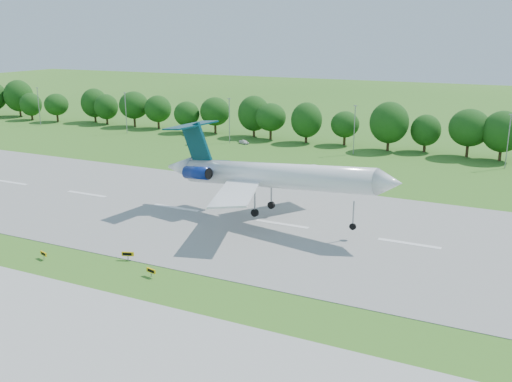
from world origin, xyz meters
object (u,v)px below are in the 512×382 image
Objects in this scene: airliner at (264,174)px; taxi_sign_left at (44,254)px; service_vehicle_b at (244,142)px; service_vehicle_a at (193,143)px.

taxi_sign_left is at bearing -118.44° from airliner.
airliner is at bearing -125.88° from service_vehicle_b.
service_vehicle_b is (-12.33, 84.43, -0.22)m from taxi_sign_left.
taxi_sign_left is (-20.06, -27.38, -7.12)m from airliner.
service_vehicle_b is (11.46, 7.69, -0.03)m from service_vehicle_a.
airliner reaches higher than service_vehicle_a.
airliner is at bearing -147.83° from service_vehicle_a.
service_vehicle_b is at bearing 115.90° from taxi_sign_left.
taxi_sign_left is 85.33m from service_vehicle_b.
airliner is 66.02m from service_vehicle_b.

